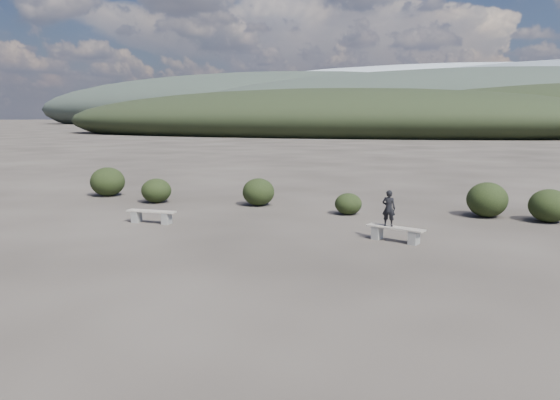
% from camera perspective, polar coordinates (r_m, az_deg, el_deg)
% --- Properties ---
extents(ground, '(1200.00, 1200.00, 0.00)m').
position_cam_1_polar(ground, '(12.44, -7.96, -7.17)').
color(ground, '#2A2521').
rests_on(ground, ground).
extents(bench_left, '(1.66, 0.44, 0.41)m').
position_cam_1_polar(bench_left, '(17.99, -13.29, -1.59)').
color(bench_left, slate).
rests_on(bench_left, ground).
extents(bench_right, '(1.66, 0.78, 0.41)m').
position_cam_1_polar(bench_right, '(15.26, 11.94, -3.37)').
color(bench_right, slate).
rests_on(bench_right, ground).
extents(seated_person, '(0.38, 0.26, 1.00)m').
position_cam_1_polar(seated_person, '(15.22, 11.29, -0.84)').
color(seated_person, black).
rests_on(seated_person, bench_right).
extents(shrub_a, '(1.18, 1.18, 0.97)m').
position_cam_1_polar(shrub_a, '(22.24, -12.80, 0.97)').
color(shrub_a, black).
rests_on(shrub_a, ground).
extents(shrub_b, '(1.23, 1.23, 1.06)m').
position_cam_1_polar(shrub_b, '(20.98, -2.27, 0.85)').
color(shrub_b, black).
rests_on(shrub_b, ground).
extents(shrub_c, '(0.94, 0.94, 0.75)m').
position_cam_1_polar(shrub_c, '(19.19, 7.15, -0.40)').
color(shrub_c, black).
rests_on(shrub_c, ground).
extents(shrub_d, '(1.36, 1.36, 1.19)m').
position_cam_1_polar(shrub_d, '(19.84, 20.83, 0.03)').
color(shrub_d, black).
rests_on(shrub_d, ground).
extents(shrub_e, '(1.29, 1.29, 1.08)m').
position_cam_1_polar(shrub_e, '(19.68, 26.32, -0.54)').
color(shrub_e, black).
rests_on(shrub_e, ground).
extents(shrub_f, '(1.47, 1.47, 1.24)m').
position_cam_1_polar(shrub_f, '(24.67, -17.57, 1.84)').
color(shrub_f, black).
rests_on(shrub_f, ground).
extents(mountain_ridges, '(500.00, 400.00, 56.00)m').
position_cam_1_polar(mountain_ridges, '(349.89, 18.60, 9.43)').
color(mountain_ridges, black).
rests_on(mountain_ridges, ground).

